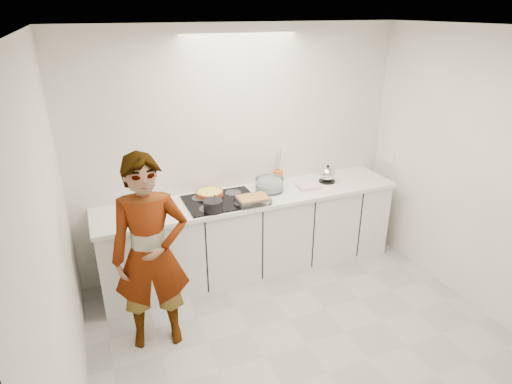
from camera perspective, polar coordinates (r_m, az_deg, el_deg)
name	(u,v)px	position (r m, az deg, el deg)	size (l,w,h in m)	color
floor	(307,344)	(4.02, 6.75, -19.50)	(3.60, 3.20, 0.00)	#ACABA5
ceiling	(326,29)	(2.96, 9.26, 20.71)	(3.60, 3.20, 0.00)	white
wall_back	(241,151)	(4.63, -2.03, 5.44)	(3.60, 0.00, 2.60)	white
wall_front	(494,358)	(2.28, 29.18, -18.75)	(3.60, 0.00, 2.60)	white
wall_left	(57,260)	(2.92, -24.98, -8.25)	(0.00, 3.20, 2.60)	white
wall_right	(486,178)	(4.43, 28.36, 1.66)	(0.02, 3.20, 2.60)	white
base_cabinets	(252,235)	(4.70, -0.50, -5.78)	(3.20, 0.58, 0.87)	white
countertop	(252,197)	(4.50, -0.53, -0.70)	(3.24, 0.64, 0.04)	white
hob	(221,201)	(4.36, -4.70, -1.19)	(0.72, 0.54, 0.01)	black
tart_dish	(210,193)	(4.48, -6.22, -0.13)	(0.38, 0.38, 0.05)	#A04527
saucepan	(213,205)	(4.13, -5.75, -1.79)	(0.22, 0.22, 0.18)	black
baking_dish	(253,199)	(4.28, -0.44, -1.00)	(0.33, 0.24, 0.06)	silver
mixing_bowl	(269,185)	(4.59, 1.81, 0.94)	(0.38, 0.38, 0.14)	silver
tea_towel	(309,186)	(4.70, 7.05, 0.77)	(0.25, 0.18, 0.04)	white
kettle	(327,175)	(4.87, 9.49, 2.29)	(0.22, 0.22, 0.21)	black
utensil_crock	(278,177)	(4.82, 2.96, 2.05)	(0.11, 0.11, 0.13)	#D9520D
cook	(151,255)	(3.64, -13.85, -8.13)	(0.63, 0.41, 1.73)	white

